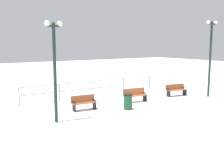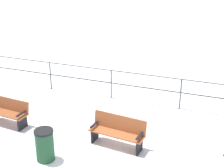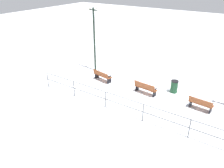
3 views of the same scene
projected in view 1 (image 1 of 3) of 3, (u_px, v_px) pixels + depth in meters
ground_plane at (137, 103)px, 17.55m from camera, size 80.00×80.00×0.00m
bench_nearest at (84, 102)px, 15.58m from camera, size 0.65×1.49×0.83m
bench_second at (135, 95)px, 17.67m from camera, size 0.67×1.67×0.89m
bench_third at (176, 90)px, 19.71m from camera, size 0.79×1.67×0.84m
lamppost_near at (55, 59)px, 12.77m from camera, size 0.26×0.87×4.80m
lamppost_middle at (211, 50)px, 19.10m from camera, size 0.25×1.06×5.31m
waterfront_railing at (109, 84)px, 20.09m from camera, size 0.05×13.09×1.14m
trash_bin at (128, 102)px, 15.69m from camera, size 0.52×0.52×0.90m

